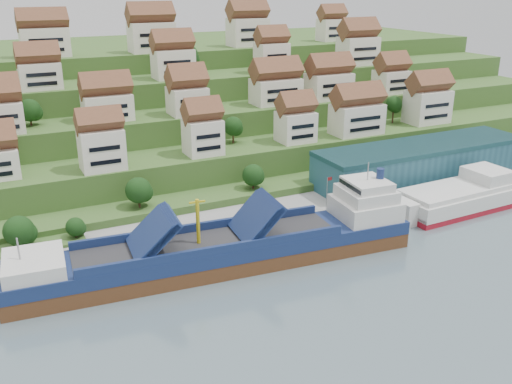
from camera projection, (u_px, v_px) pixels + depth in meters
ground at (278, 251)px, 117.86m from camera, size 300.00×300.00×0.00m
quay at (322, 206)px, 138.34m from camera, size 180.00×14.00×2.20m
hillside at (140, 106)px, 201.23m from camera, size 260.00×128.00×31.00m
hillside_village at (205, 83)px, 163.99m from camera, size 154.94×62.68×29.29m
hillside_trees at (172, 121)px, 148.92m from camera, size 140.70×62.79×31.77m
warehouse at (421, 162)px, 151.07m from camera, size 60.00×15.00×10.00m
flagpole at (327, 191)px, 131.33m from camera, size 1.28×0.16×8.00m
cargo_ship at (230, 249)px, 110.99m from camera, size 79.51×18.84×17.48m
second_ship at (463, 197)px, 138.85m from camera, size 33.92×13.61×9.71m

